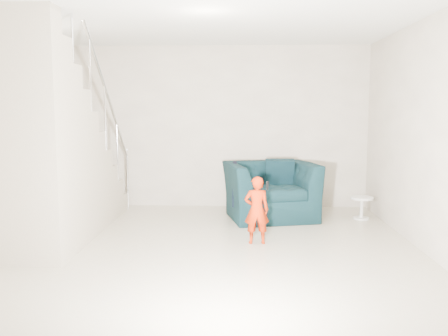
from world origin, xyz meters
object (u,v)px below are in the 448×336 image
(toddler, at_px, (257,210))
(side_table, at_px, (362,204))
(armchair, at_px, (270,190))
(staircase, at_px, (50,166))

(toddler, relative_size, side_table, 2.46)
(toddler, bearing_deg, armchair, -103.76)
(armchair, height_order, toddler, armchair)
(armchair, bearing_deg, side_table, -14.54)
(armchair, distance_m, side_table, 1.39)
(staircase, bearing_deg, armchair, 25.40)
(armchair, bearing_deg, staircase, -167.21)
(toddler, xyz_separation_m, side_table, (1.63, 1.36, -0.19))
(armchair, xyz_separation_m, side_table, (1.37, -0.05, -0.19))
(side_table, bearing_deg, armchair, 178.08)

